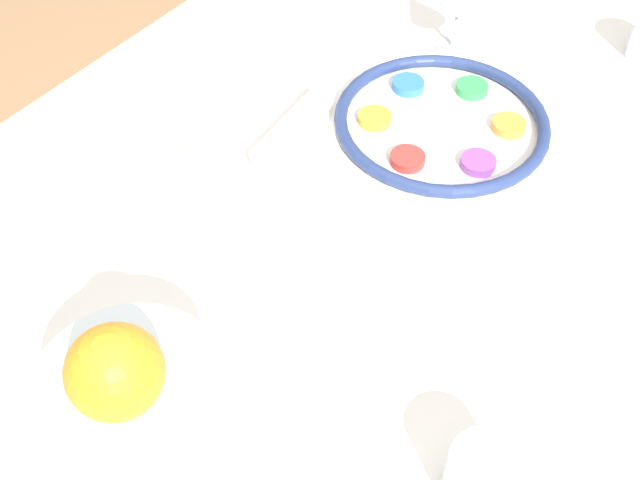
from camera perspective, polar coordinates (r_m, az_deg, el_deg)
The scene contains 10 objects.
ground_plane at distance 1.71m, azimuth 1.19°, elevation -15.70°, with size 8.00×8.00×0.00m, color #99704C.
dining_table at distance 1.37m, azimuth 1.45°, elevation -8.64°, with size 1.58×1.09×0.77m.
seder_plate at distance 1.19m, azimuth 9.22°, elevation 8.81°, with size 0.33×0.33×0.03m.
fruit_stand at distance 0.78m, azimuth -14.19°, elevation -11.63°, with size 0.19×0.19×0.13m.
orange_fruit at distance 0.71m, azimuth -15.35°, elevation -9.66°, with size 0.09×0.09×0.09m.
bread_plate at distance 1.16m, azimuth -13.51°, elevation 6.10°, with size 0.19×0.19×0.02m.
napkin_roll at distance 1.16m, azimuth -2.06°, elevation 8.60°, with size 0.18×0.06×0.04m.
cup_mid at distance 0.81m, azimuth 12.30°, elevation -17.38°, with size 0.08×0.08×0.08m.
fork_left at distance 1.18m, azimuth 21.17°, elevation 4.28°, with size 0.04×0.17×0.01m.
fork_right at distance 1.15m, azimuth 20.67°, elevation 3.44°, with size 0.03×0.17×0.01m.
Camera 1 is at (0.63, 0.40, 1.54)m, focal length 42.00 mm.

